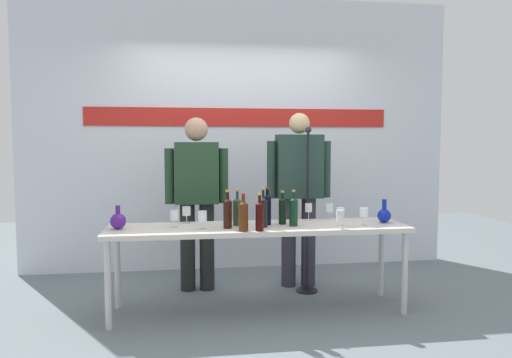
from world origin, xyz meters
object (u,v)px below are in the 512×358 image
at_px(decanter_blue_right, 384,215).
at_px(wine_glass_right_2, 309,208).
at_px(presenter_right, 299,187).
at_px(decanter_blue_left, 118,221).
at_px(wine_bottle_4, 294,211).
at_px(wine_bottle_1, 267,208).
at_px(wine_glass_right_4, 341,213).
at_px(wine_bottle_7, 263,211).
at_px(wine_bottle_5, 260,215).
at_px(wine_glass_right_3, 364,213).
at_px(wine_bottle_6, 282,210).
at_px(wine_glass_left_0, 186,211).
at_px(wine_bottle_0, 243,215).
at_px(wine_bottle_3, 228,212).
at_px(wine_glass_left_1, 174,215).
at_px(wine_glass_left_2, 202,216).
at_px(presenter_left, 197,192).
at_px(display_table, 259,233).
at_px(wine_glass_right_0, 340,216).
at_px(wine_bottle_2, 237,211).
at_px(wine_glass_right_1, 329,208).
at_px(microphone_stand, 307,237).

bearing_deg(decanter_blue_right, wine_glass_right_2, 161.84).
bearing_deg(presenter_right, decanter_blue_left, -158.46).
distance_m(presenter_right, wine_bottle_4, 0.74).
relative_size(wine_bottle_1, wine_glass_right_4, 2.09).
bearing_deg(wine_bottle_7, wine_bottle_5, -108.29).
bearing_deg(wine_glass_right_3, wine_bottle_6, 165.62).
bearing_deg(wine_bottle_4, wine_glass_left_0, 163.95).
bearing_deg(wine_bottle_0, wine_bottle_3, 127.26).
bearing_deg(wine_bottle_5, wine_glass_left_1, 158.77).
height_order(wine_bottle_0, wine_bottle_1, wine_bottle_1).
bearing_deg(wine_bottle_7, wine_glass_right_3, -2.87).
xyz_separation_m(decanter_blue_left, wine_bottle_4, (1.41, -0.05, 0.06)).
relative_size(wine_bottle_6, wine_bottle_7, 0.88).
height_order(wine_bottle_1, wine_glass_left_2, wine_bottle_1).
distance_m(wine_bottle_3, wine_glass_left_2, 0.20).
bearing_deg(presenter_left, wine_glass_left_0, -102.21).
bearing_deg(wine_glass_right_4, wine_glass_left_1, 174.68).
height_order(decanter_blue_right, presenter_right, presenter_right).
bearing_deg(wine_bottle_6, wine_glass_right_3, -14.38).
bearing_deg(wine_glass_left_0, presenter_right, 22.25).
bearing_deg(wine_glass_left_1, display_table, -2.29).
distance_m(wine_bottle_3, wine_glass_right_4, 0.93).
distance_m(wine_bottle_7, wine_glass_right_0, 0.62).
bearing_deg(wine_bottle_2, wine_glass_left_2, -156.53).
bearing_deg(wine_bottle_7, wine_glass_right_1, 24.19).
bearing_deg(presenter_left, wine_bottle_2, -62.19).
distance_m(wine_glass_left_0, wine_glass_left_1, 0.20).
distance_m(wine_bottle_4, wine_glass_right_0, 0.38).
xyz_separation_m(presenter_left, wine_bottle_2, (0.32, -0.61, -0.09)).
relative_size(wine_bottle_2, wine_bottle_5, 1.02).
relative_size(wine_bottle_7, microphone_stand, 0.21).
relative_size(decanter_blue_left, decanter_blue_right, 0.94).
xyz_separation_m(presenter_right, microphone_stand, (0.04, -0.20, -0.45)).
distance_m(decanter_blue_left, wine_bottle_3, 0.87).
bearing_deg(wine_glass_left_1, wine_glass_left_2, -26.82).
distance_m(wine_glass_right_2, wine_glass_right_4, 0.37).
bearing_deg(presenter_left, wine_bottle_3, -72.19).
relative_size(wine_bottle_5, wine_glass_left_0, 2.04).
bearing_deg(presenter_right, wine_glass_right_0, -81.65).
bearing_deg(wine_glass_right_1, wine_glass_left_2, -164.89).
xyz_separation_m(wine_glass_left_0, microphone_stand, (1.12, 0.24, -0.30)).
relative_size(wine_bottle_2, wine_glass_right_2, 1.98).
height_order(presenter_left, wine_bottle_5, presenter_left).
distance_m(wine_bottle_0, microphone_stand, 1.01).
height_order(display_table, wine_bottle_4, wine_bottle_4).
bearing_deg(wine_glass_left_2, display_table, 10.46).
distance_m(display_table, wine_bottle_6, 0.29).
bearing_deg(wine_bottle_7, wine_bottle_2, 151.29).
relative_size(wine_glass_left_0, wine_glass_left_1, 1.01).
height_order(wine_glass_right_0, wine_glass_right_1, wine_glass_right_0).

